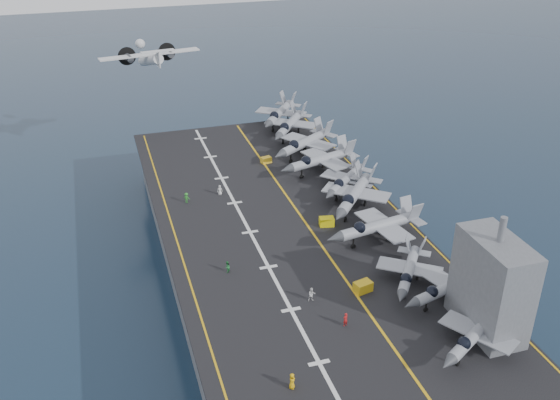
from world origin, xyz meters
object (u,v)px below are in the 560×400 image
object	(u,v)px
tow_cart_a	(363,287)
transport_plane	(150,60)
island_superstructure	(494,275)
fighter_jet_0	(476,333)

from	to	relation	value
tow_cart_a	transport_plane	world-z (taller)	transport_plane
island_superstructure	fighter_jet_0	world-z (taller)	island_superstructure
tow_cart_a	transport_plane	bearing A→B (deg)	104.27
transport_plane	fighter_jet_0	bearing A→B (deg)	-73.27
fighter_jet_0	transport_plane	xyz separation A→B (m)	(-25.19, 83.83, 11.95)
island_superstructure	fighter_jet_0	bearing A→B (deg)	-138.63
island_superstructure	transport_plane	distance (m)	86.00
island_superstructure	tow_cart_a	size ratio (longest dim) A/B	5.85
tow_cart_a	transport_plane	distance (m)	73.29
fighter_jet_0	transport_plane	distance (m)	88.35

